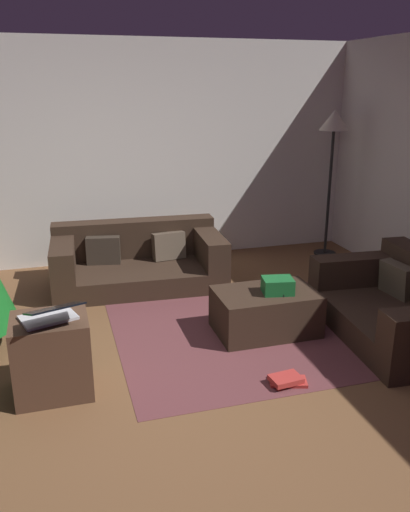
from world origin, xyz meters
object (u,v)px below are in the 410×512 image
(gift_box, at_px, (278,286))
(ottoman, at_px, (265,312))
(book_stack, at_px, (287,380))
(couch_left, at_px, (138,260))
(side_table, at_px, (52,356))
(corner_lamp, at_px, (334,132))
(laptop, at_px, (50,314))
(couch_right, at_px, (406,307))
(tv_remote, at_px, (278,293))

(gift_box, bearing_deg, ottoman, 145.51)
(book_stack, bearing_deg, couch_left, 106.30)
(ottoman, bearing_deg, side_table, -165.38)
(corner_lamp, bearing_deg, side_table, -145.61)
(couch_left, xyz_separation_m, laptop, (-0.91, -2.06, 0.37))
(side_table, distance_m, laptop, 0.35)
(side_table, bearing_deg, book_stack, -13.09)
(ottoman, bearing_deg, couch_right, -18.74)
(ottoman, height_order, gift_box, gift_box)
(ottoman, distance_m, tv_remote, 0.23)
(laptop, bearing_deg, couch_right, 2.77)
(tv_remote, bearing_deg, gift_box, 36.91)
(gift_box, distance_m, side_table, 1.94)
(side_table, height_order, corner_lamp, corner_lamp)
(ottoman, relative_size, side_table, 1.54)
(book_stack, bearing_deg, laptop, 168.79)
(laptop, relative_size, book_stack, 1.64)
(laptop, distance_m, corner_lamp, 4.25)
(gift_box, height_order, side_table, side_table)
(tv_remote, distance_m, corner_lamp, 2.73)
(tv_remote, relative_size, side_table, 0.28)
(ottoman, xyz_separation_m, gift_box, (0.08, -0.06, 0.26))
(ottoman, xyz_separation_m, laptop, (-1.79, -0.53, 0.44))
(side_table, bearing_deg, couch_right, 1.60)
(tv_remote, height_order, book_stack, tv_remote)
(couch_left, distance_m, book_stack, 2.49)
(couch_right, xyz_separation_m, tv_remote, (-1.07, 0.31, 0.14))
(couch_right, xyz_separation_m, side_table, (-2.95, -0.08, 0.03))
(couch_right, height_order, book_stack, couch_right)
(tv_remote, xyz_separation_m, side_table, (-1.87, -0.39, -0.11))
(couch_left, height_order, side_table, couch_left)
(tv_remote, height_order, side_table, side_table)
(couch_right, distance_m, tv_remote, 1.12)
(couch_left, xyz_separation_m, side_table, (-0.93, -2.00, 0.03))
(ottoman, xyz_separation_m, corner_lamp, (1.61, 1.86, 1.35))
(gift_box, distance_m, book_stack, 0.93)
(laptop, bearing_deg, book_stack, -11.21)
(gift_box, xyz_separation_m, side_table, (-1.88, -0.42, -0.16))
(ottoman, height_order, tv_remote, tv_remote)
(couch_left, distance_m, couch_right, 2.79)
(corner_lamp, bearing_deg, couch_right, -101.59)
(tv_remote, bearing_deg, corner_lamp, 19.42)
(corner_lamp, bearing_deg, gift_box, -128.49)
(couch_left, relative_size, ottoman, 2.12)
(couch_right, distance_m, gift_box, 1.13)
(gift_box, bearing_deg, tv_remote, -110.80)
(laptop, bearing_deg, gift_box, 14.28)
(couch_left, relative_size, gift_box, 7.20)
(couch_right, xyz_separation_m, laptop, (-2.93, -0.14, 0.37))
(couch_right, distance_m, ottoman, 1.21)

